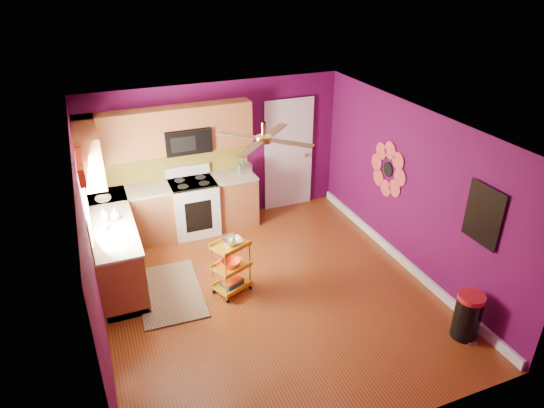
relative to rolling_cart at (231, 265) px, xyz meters
name	(u,v)px	position (x,y,z in m)	size (l,w,h in m)	color
ground	(270,294)	(0.48, -0.27, -0.46)	(5.00, 5.00, 0.00)	#652C0F
room_envelope	(272,192)	(0.50, -0.27, 1.18)	(4.54, 5.04, 2.52)	#510941
lower_cabinets	(151,227)	(-0.87, 1.55, -0.02)	(2.81, 2.31, 0.94)	brown
electric_range	(194,206)	(-0.07, 1.90, 0.03)	(0.76, 0.66, 1.13)	white
upper_cabinetry	(144,139)	(-0.76, 1.90, 1.34)	(2.80, 2.30, 1.26)	brown
left_window	(82,180)	(-1.74, 0.78, 1.28)	(0.08, 1.35, 1.08)	white
panel_door	(288,156)	(1.83, 2.20, 0.57)	(0.95, 0.11, 2.15)	white
right_wall_art	(427,188)	(2.71, -0.61, 0.99)	(0.04, 2.74, 1.04)	black
ceiling_fan	(264,138)	(0.48, -0.07, 1.83)	(1.01, 1.01, 0.26)	#BF8C3F
shag_rug	(170,292)	(-0.85, 0.29, -0.44)	(0.88, 1.43, 0.02)	black
rolling_cart	(231,265)	(0.00, 0.00, 0.00)	(0.59, 0.52, 0.89)	yellow
trash_can	(467,316)	(2.46, -1.99, -0.14)	(0.42, 0.42, 0.64)	black
teal_kettle	(243,168)	(0.85, 1.97, 0.57)	(0.18, 0.18, 0.21)	#128E83
toaster	(245,168)	(0.88, 1.92, 0.57)	(0.22, 0.15, 0.18)	beige
soap_bottle_a	(104,214)	(-1.55, 1.07, 0.58)	(0.09, 0.09, 0.19)	#EA3F72
soap_bottle_b	(115,214)	(-1.40, 1.04, 0.57)	(0.14, 0.14, 0.18)	white
counter_dish	(103,199)	(-1.51, 1.72, 0.51)	(0.24, 0.24, 0.06)	white
counter_cup	(104,227)	(-1.58, 0.79, 0.53)	(0.12, 0.12, 0.10)	white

